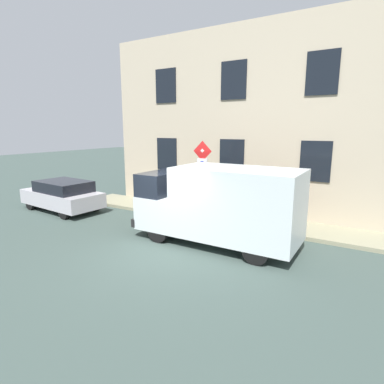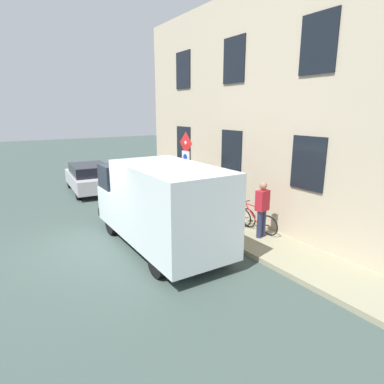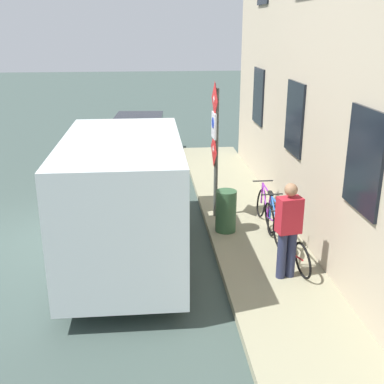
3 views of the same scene
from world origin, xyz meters
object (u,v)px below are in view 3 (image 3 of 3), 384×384
parked_hatchback (139,135)px  bicycle_purple (267,209)px  sign_post_stacked (214,136)px  pedestrian (288,228)px  delivery_van (126,193)px  litter_bin (226,211)px  bicycle_blue (277,226)px  bicycle_red (290,245)px

parked_hatchback → bicycle_purple: (2.84, -6.88, -0.22)m
sign_post_stacked → pedestrian: bearing=-73.6°
delivery_van → pedestrian: (2.77, -1.28, -0.26)m
delivery_van → pedestrian: 3.07m
delivery_van → litter_bin: delivery_van is taller
pedestrian → sign_post_stacked: bearing=-173.6°
sign_post_stacked → bicycle_purple: sign_post_stacked is taller
delivery_van → parked_hatchback: bearing=-0.7°
bicycle_blue → litter_bin: (-0.94, 0.69, 0.08)m
delivery_van → bicycle_red: size_ratio=3.12×
bicycle_purple → pedestrian: pedestrian is taller
sign_post_stacked → bicycle_blue: bearing=-55.4°
parked_hatchback → litter_bin: parked_hatchback is taller
pedestrian → litter_bin: (-0.72, 2.07, -0.48)m
bicycle_red → pedestrian: (-0.21, -0.47, 0.56)m
parked_hatchback → bicycle_blue: size_ratio=2.41×
bicycle_red → bicycle_blue: size_ratio=1.00×
sign_post_stacked → bicycle_blue: size_ratio=1.72×
parked_hatchback → pedestrian: (2.63, -9.16, 0.34)m
delivery_van → parked_hatchback: (0.15, 7.88, -0.60)m
sign_post_stacked → bicycle_blue: sign_post_stacked is taller
parked_hatchback → bicycle_red: 9.15m
parked_hatchback → litter_bin: size_ratio=4.59×
delivery_van → bicycle_red: 3.20m
bicycle_purple → delivery_van: bearing=108.8°
parked_hatchback → bicycle_purple: bearing=-152.9°
delivery_van → litter_bin: size_ratio=5.94×
sign_post_stacked → pedestrian: (0.87, -2.94, -0.95)m
pedestrian → bicycle_blue: bearing=161.1°
sign_post_stacked → litter_bin: bearing=-80.4°
litter_bin → delivery_van: bearing=-159.1°
sign_post_stacked → delivery_van: 2.62m
delivery_van → bicycle_purple: delivery_van is taller
bicycle_blue → sign_post_stacked: bearing=32.0°
sign_post_stacked → litter_bin: (0.15, -0.87, -1.43)m
parked_hatchback → bicycle_blue: bearing=-155.3°
parked_hatchback → pedestrian: 9.54m
bicycle_blue → litter_bin: size_ratio=1.90×
delivery_van → bicycle_red: bearing=-104.9°
sign_post_stacked → bicycle_blue: (1.08, -1.57, -1.51)m
bicycle_red → litter_bin: bearing=23.6°
delivery_van → sign_post_stacked: bearing=-48.6°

